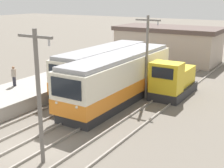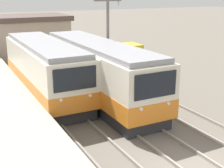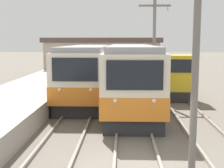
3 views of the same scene
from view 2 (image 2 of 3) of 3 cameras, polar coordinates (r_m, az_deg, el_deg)
track_center at (r=13.02m, az=15.87°, el=-14.50°), size 1.54×60.00×0.14m
commuter_train_left at (r=20.73m, az=-12.15°, el=2.31°), size 2.84×11.17×3.59m
commuter_train_center at (r=19.75m, az=-2.67°, el=2.05°), size 2.84×12.71×3.66m
shunting_locomotive at (r=24.08m, az=0.48°, el=3.52°), size 2.40×5.20×3.00m
catenary_mast_mid at (r=21.36m, az=-0.74°, el=8.19°), size 2.00×0.20×6.44m
station_building at (r=34.60m, az=-18.62°, el=8.25°), size 12.60×6.30×4.24m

